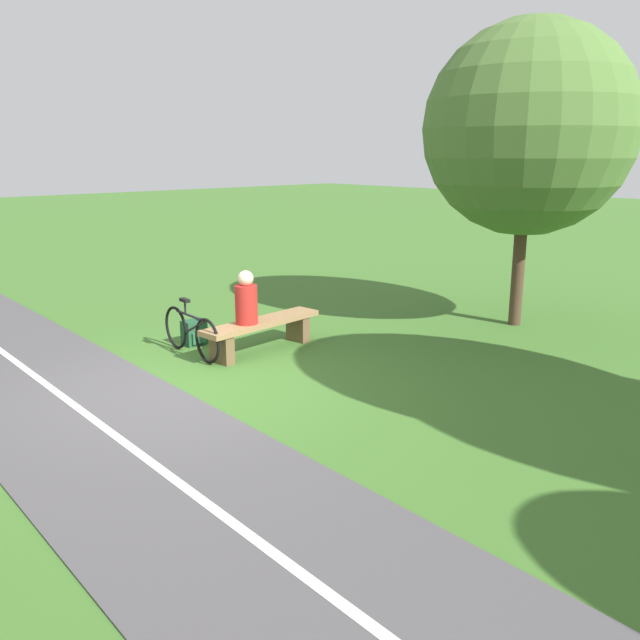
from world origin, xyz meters
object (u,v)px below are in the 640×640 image
at_px(bicycle, 191,333).
at_px(tree_by_path, 529,130).
at_px(bench, 262,329).
at_px(person_seated, 246,300).
at_px(backpack, 194,333).

bearing_deg(bicycle, tree_by_path, 69.73).
xyz_separation_m(bench, tree_by_path, (-4.30, 1.71, 2.97)).
relative_size(person_seated, backpack, 2.02).
relative_size(bicycle, backpack, 4.11).
bearing_deg(bicycle, backpack, 146.94).
bearing_deg(bench, tree_by_path, 153.13).
height_order(bicycle, backpack, bicycle).
bearing_deg(bicycle, bench, 62.53).
distance_m(bicycle, tree_by_path, 6.40).
distance_m(person_seated, bicycle, 0.97).
bearing_deg(person_seated, bench, 180.00).
xyz_separation_m(person_seated, backpack, (0.28, -1.03, -0.65)).
bearing_deg(person_seated, bicycle, -47.56).
distance_m(bicycle, backpack, 0.60).
relative_size(bench, person_seated, 2.65).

